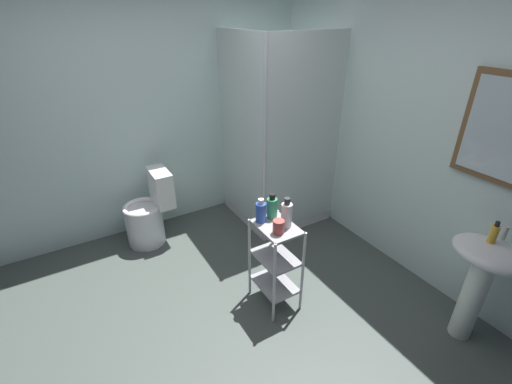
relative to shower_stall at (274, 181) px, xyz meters
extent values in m
cube|color=#444D48|center=(1.21, -1.23, -0.47)|extent=(4.20, 4.20, 0.02)
cube|color=silver|center=(1.21, 0.62, 0.79)|extent=(4.20, 0.10, 2.50)
cube|color=brown|center=(1.83, 0.55, 1.00)|extent=(0.56, 0.03, 0.72)
cube|color=silver|center=(1.83, 0.53, 1.00)|extent=(0.48, 0.01, 0.64)
cube|color=silver|center=(-0.64, -1.23, 0.79)|extent=(0.10, 4.20, 2.50)
cube|color=white|center=(-0.10, 0.10, -0.41)|extent=(0.90, 0.90, 0.10)
cube|color=silver|center=(-0.10, -0.35, 0.59)|extent=(0.90, 0.02, 1.90)
cube|color=silver|center=(0.35, 0.10, 0.59)|extent=(0.02, 0.90, 1.90)
cylinder|color=silver|center=(0.35, -0.35, 0.59)|extent=(0.04, 0.04, 1.90)
cylinder|color=silver|center=(-0.10, 0.10, -0.36)|extent=(0.08, 0.08, 0.00)
cylinder|color=white|center=(2.09, 0.29, -0.12)|extent=(0.15, 0.15, 0.68)
ellipsoid|color=white|center=(2.09, 0.29, 0.28)|extent=(0.46, 0.37, 0.13)
cylinder|color=silver|center=(2.09, 0.41, 0.40)|extent=(0.03, 0.03, 0.10)
cylinder|color=white|center=(-0.27, -1.40, -0.26)|extent=(0.37, 0.37, 0.40)
torus|color=white|center=(-0.27, -1.40, -0.05)|extent=(0.37, 0.37, 0.04)
cube|color=white|center=(-0.27, -1.18, 0.12)|extent=(0.35, 0.17, 0.36)
cylinder|color=silver|center=(0.92, -0.85, -0.09)|extent=(0.02, 0.02, 0.74)
cylinder|color=silver|center=(1.28, -0.85, -0.09)|extent=(0.02, 0.02, 0.74)
cylinder|color=silver|center=(0.92, -0.59, -0.09)|extent=(0.02, 0.02, 0.74)
cylinder|color=silver|center=(1.28, -0.59, -0.09)|extent=(0.02, 0.02, 0.74)
cube|color=#99999E|center=(1.10, -0.72, -0.28)|extent=(0.36, 0.26, 0.02)
cube|color=#99999E|center=(1.10, -0.72, -0.01)|extent=(0.36, 0.26, 0.02)
cube|color=#99999E|center=(1.10, -0.72, 0.27)|extent=(0.36, 0.26, 0.02)
cylinder|color=gold|center=(2.07, 0.31, 0.41)|extent=(0.05, 0.05, 0.13)
cylinder|color=black|center=(2.07, 0.31, 0.49)|extent=(0.03, 0.03, 0.03)
cylinder|color=#328E5D|center=(0.98, -0.68, 0.36)|extent=(0.08, 0.08, 0.16)
cylinder|color=black|center=(0.98, -0.68, 0.46)|extent=(0.04, 0.04, 0.04)
cylinder|color=blue|center=(0.99, -0.78, 0.35)|extent=(0.08, 0.08, 0.15)
cylinder|color=white|center=(0.99, -0.78, 0.45)|extent=(0.04, 0.04, 0.04)
cylinder|color=white|center=(1.14, -0.66, 0.37)|extent=(0.08, 0.08, 0.18)
cylinder|color=#333338|center=(1.14, -0.66, 0.48)|extent=(0.04, 0.04, 0.05)
cylinder|color=#B24742|center=(1.18, -0.76, 0.33)|extent=(0.08, 0.08, 0.10)
camera|label=1|loc=(2.86, -1.95, 1.69)|focal=24.38mm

